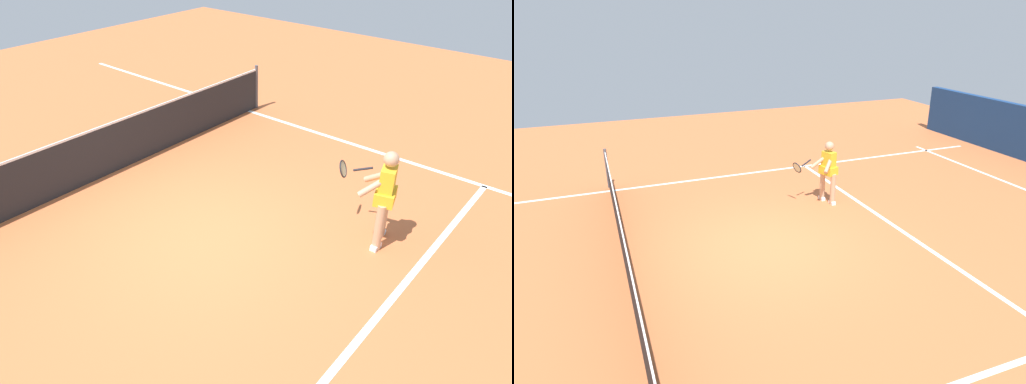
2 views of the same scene
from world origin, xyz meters
TOP-DOWN VIEW (x-y plane):
  - ground_plane at (0.00, 0.00)m, footprint 26.09×26.09m
  - service_line_marking at (0.00, -2.94)m, footprint 8.73×0.10m
  - sideline_right_marking at (4.36, 0.00)m, footprint 0.10×18.07m
  - court_net at (0.00, 2.77)m, footprint 9.41×0.08m
  - tennis_player at (1.59, -2.18)m, footprint 0.65×1.08m

SIDE VIEW (x-z plane):
  - ground_plane at x=0.00m, z-range 0.00..0.00m
  - service_line_marking at x=0.00m, z-range 0.00..0.01m
  - sideline_right_marking at x=4.36m, z-range 0.00..0.01m
  - court_net at x=0.00m, z-range -0.03..1.04m
  - tennis_player at x=1.59m, z-range 0.07..1.62m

